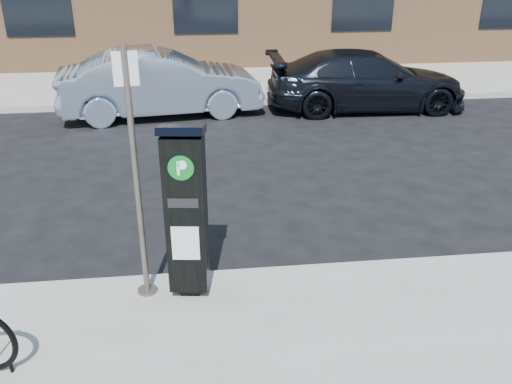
{
  "coord_description": "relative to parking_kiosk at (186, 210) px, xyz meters",
  "views": [
    {
      "loc": [
        -0.49,
        -5.59,
        3.77
      ],
      "look_at": [
        0.23,
        0.5,
        0.97
      ],
      "focal_mm": 38.0,
      "sensor_mm": 36.0,
      "label": 1
    }
  ],
  "objects": [
    {
      "name": "ground",
      "position": [
        0.63,
        0.35,
        -1.19
      ],
      "size": [
        120.0,
        120.0,
        0.0
      ],
      "primitive_type": "plane",
      "color": "black",
      "rests_on": "ground"
    },
    {
      "name": "sidewalk_far",
      "position": [
        0.63,
        14.35,
        -1.11
      ],
      "size": [
        60.0,
        12.0,
        0.15
      ],
      "primitive_type": "cube",
      "color": "gray",
      "rests_on": "ground"
    },
    {
      "name": "curb_near",
      "position": [
        0.63,
        0.33,
        -1.11
      ],
      "size": [
        60.0,
        0.12,
        0.16
      ],
      "primitive_type": "cube",
      "color": "#9E9B93",
      "rests_on": "ground"
    },
    {
      "name": "curb_far",
      "position": [
        0.63,
        8.37,
        -1.11
      ],
      "size": [
        60.0,
        0.12,
        0.16
      ],
      "primitive_type": "cube",
      "color": "#9E9B93",
      "rests_on": "ground"
    },
    {
      "name": "parking_kiosk",
      "position": [
        0.0,
        0.0,
        0.0
      ],
      "size": [
        0.51,
        0.47,
        2.02
      ],
      "rotation": [
        0.0,
        0.0,
        -0.13
      ],
      "color": "black",
      "rests_on": "sidewalk_near"
    },
    {
      "name": "sign_pole",
      "position": [
        -0.5,
        0.05,
        0.34
      ],
      "size": [
        0.24,
        0.22,
        2.77
      ],
      "rotation": [
        0.0,
        0.0,
        0.14
      ],
      "color": "#4E4945",
      "rests_on": "sidewalk_near"
    },
    {
      "name": "car_silver",
      "position": [
        -0.64,
        7.75,
        -0.4
      ],
      "size": [
        4.92,
        2.25,
        1.56
      ],
      "primitive_type": "imported",
      "rotation": [
        0.0,
        0.0,
        1.7
      ],
      "color": "#A1B5CD",
      "rests_on": "ground"
    },
    {
      "name": "car_dark",
      "position": [
        4.43,
        7.75,
        -0.47
      ],
      "size": [
        4.96,
        2.1,
        1.43
      ],
      "primitive_type": "imported",
      "rotation": [
        0.0,
        0.0,
        1.55
      ],
      "color": "black",
      "rests_on": "ground"
    }
  ]
}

